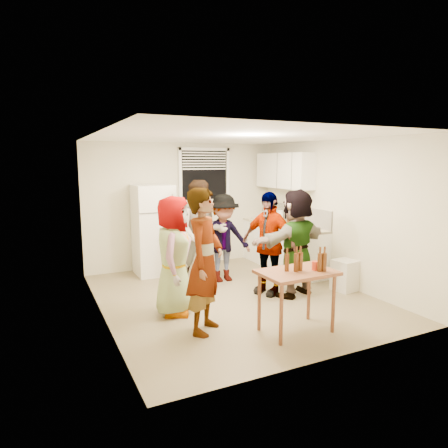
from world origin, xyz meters
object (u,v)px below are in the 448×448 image
blue_cup (294,231)px  guest_grey (175,313)px  refrigerator (153,230)px  trash_bin (345,276)px  red_cup (315,270)px  guest_orange (295,295)px  beer_bottle_table (287,271)px  serving_table (295,331)px  guest_back_right (223,281)px  kettle (277,223)px  guest_back_left (202,284)px  beer_bottle_counter (288,226)px  guest_black (267,293)px  wine_bottle (266,219)px  guest_stripe (205,330)px

blue_cup → guest_grey: size_ratio=0.08×
refrigerator → guest_grey: bearing=-98.4°
trash_bin → red_cup: (-1.48, -1.05, 0.54)m
blue_cup → guest_orange: bearing=-124.0°
red_cup → beer_bottle_table: bearing=162.4°
serving_table → guest_back_right: (0.12, 2.36, 0.00)m
guest_back_right → serving_table: bearing=-90.1°
kettle → guest_back_left: bearing=-171.2°
red_cup → trash_bin: bearing=35.3°
blue_cup → red_cup: 2.25m
beer_bottle_counter → guest_back_left: size_ratio=0.11×
guest_black → wine_bottle: bearing=124.1°
guest_back_right → guest_black: 1.00m
beer_bottle_counter → guest_black: size_ratio=0.13×
blue_cup → guest_black: (-0.85, -0.48, -0.90)m
refrigerator → guest_orange: refrigerator is taller
beer_bottle_counter → beer_bottle_table: 2.79m
refrigerator → red_cup: bearing=-72.4°
refrigerator → guest_back_left: refrigerator is taller
guest_grey → guest_back_right: guest_back_right is taller
serving_table → beer_bottle_table: bearing=160.4°
guest_grey → guest_back_right: 1.70m
red_cup → guest_black: bearing=80.6°
beer_bottle_counter → red_cup: bearing=-117.7°
kettle → guest_grey: bearing=-155.8°
trash_bin → beer_bottle_table: bearing=-152.8°
kettle → guest_back_right: 1.73m
blue_cup → trash_bin: (0.39, -0.92, -0.65)m
beer_bottle_table → kettle: bearing=58.8°
guest_stripe → guest_back_left: guest_back_left is taller
trash_bin → blue_cup: bearing=112.9°
refrigerator → beer_bottle_counter: 2.57m
beer_bottle_counter → guest_orange: beer_bottle_counter is taller
trash_bin → guest_back_right: trash_bin is taller
blue_cup → trash_bin: 1.19m
kettle → wine_bottle: bearing=75.1°
red_cup → serving_table: bearing=163.5°
beer_bottle_counter → guest_back_right: 1.63m
guest_stripe → serving_table: bearing=-73.3°
serving_table → guest_orange: size_ratio=0.55×
beer_bottle_counter → guest_orange: size_ratio=0.12×
beer_bottle_counter → blue_cup: beer_bottle_counter is taller
red_cup → guest_black: (0.25, 1.49, -0.79)m
refrigerator → guest_back_right: size_ratio=1.09×
guest_black → guest_orange: (0.35, -0.27, 0.00)m
beer_bottle_counter → guest_back_right: size_ratio=0.13×
guest_stripe → guest_back_right: size_ratio=1.16×
refrigerator → trash_bin: 3.56m
wine_bottle → trash_bin: 2.47m
beer_bottle_table → guest_back_right: size_ratio=0.14×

